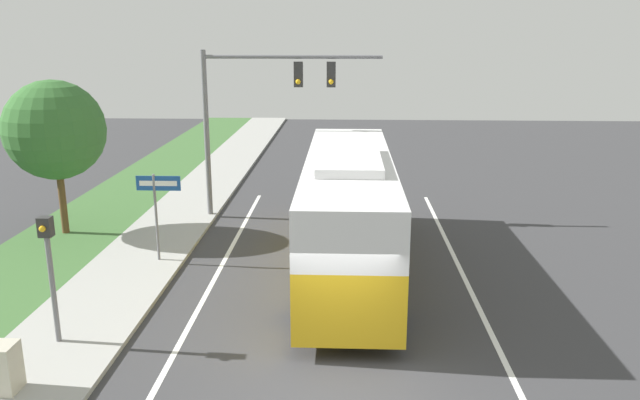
# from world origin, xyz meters

# --- Properties ---
(ground_plane) EXTENTS (80.00, 80.00, 0.00)m
(ground_plane) POSITION_xyz_m (0.00, 0.00, 0.00)
(ground_plane) COLOR #38383A
(sidewalk) EXTENTS (2.80, 80.00, 0.12)m
(sidewalk) POSITION_xyz_m (-6.20, 0.00, 0.06)
(sidewalk) COLOR #9E9E99
(sidewalk) RESTS_ON ground_plane
(lane_divider_near) EXTENTS (0.14, 30.00, 0.01)m
(lane_divider_near) POSITION_xyz_m (-3.60, 0.00, 0.00)
(lane_divider_near) COLOR silver
(lane_divider_near) RESTS_ON ground_plane
(lane_divider_far) EXTENTS (0.14, 30.00, 0.01)m
(lane_divider_far) POSITION_xyz_m (3.60, 0.00, 0.00)
(lane_divider_far) COLOR silver
(lane_divider_far) RESTS_ON ground_plane
(bus) EXTENTS (2.62, 11.16, 3.63)m
(bus) POSITION_xyz_m (0.23, 6.38, 1.98)
(bus) COLOR gold
(bus) RESTS_ON ground_plane
(signal_gantry) EXTENTS (6.56, 0.41, 6.27)m
(signal_gantry) POSITION_xyz_m (-3.04, 11.71, 4.50)
(signal_gantry) COLOR slate
(signal_gantry) RESTS_ON ground_plane
(pedestrian_signal) EXTENTS (0.28, 0.34, 3.03)m
(pedestrian_signal) POSITION_xyz_m (-6.29, 1.38, 2.07)
(pedestrian_signal) COLOR slate
(pedestrian_signal) RESTS_ON ground_plane
(street_sign) EXTENTS (1.33, 0.08, 2.80)m
(street_sign) POSITION_xyz_m (-5.49, 6.65, 1.98)
(street_sign) COLOR slate
(street_sign) RESTS_ON ground_plane
(utility_cabinet) EXTENTS (0.66, 0.55, 0.98)m
(utility_cabinet) POSITION_xyz_m (-6.47, -0.66, 0.61)
(utility_cabinet) COLOR #B7B29E
(utility_cabinet) RESTS_ON sidewalk
(roadside_tree) EXTENTS (3.34, 3.34, 5.28)m
(roadside_tree) POSITION_xyz_m (-9.61, 9.23, 3.70)
(roadside_tree) COLOR brown
(roadside_tree) RESTS_ON grass_verge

